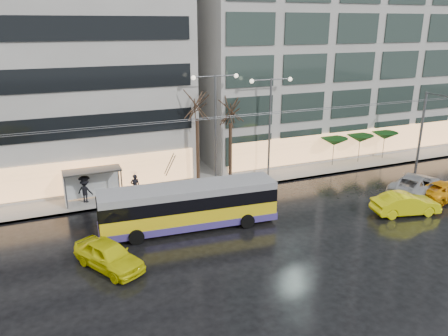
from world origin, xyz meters
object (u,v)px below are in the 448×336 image
trolleybus (189,207)px  bus_shelter (87,179)px  taxi_a (109,255)px  street_lamp_near (215,115)px

trolleybus → bus_shelter: 9.02m
bus_shelter → taxi_a: bearing=-89.9°
street_lamp_near → taxi_a: (-10.37, -10.15, -5.20)m
trolleybus → bus_shelter: bearing=129.4°
street_lamp_near → taxi_a: size_ratio=1.95×
taxi_a → bus_shelter: bearing=60.9°
bus_shelter → street_lamp_near: (10.38, 0.11, 4.03)m
trolleybus → street_lamp_near: 9.60m
taxi_a → street_lamp_near: bearing=15.3°
bus_shelter → taxi_a: bus_shelter is taller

